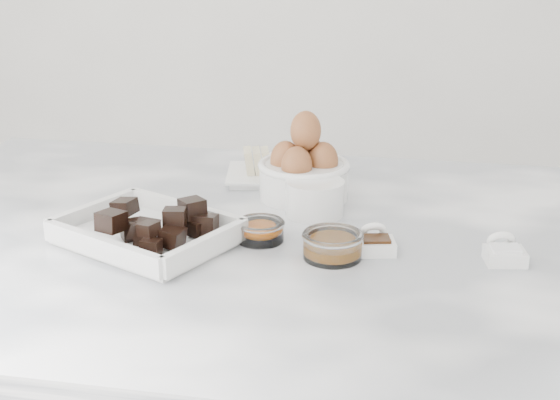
{
  "coord_description": "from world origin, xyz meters",
  "views": [
    {
      "loc": [
        0.21,
        -0.99,
        1.35
      ],
      "look_at": [
        0.02,
        0.03,
        0.98
      ],
      "focal_mm": 50.0,
      "sensor_mm": 36.0,
      "label": 1
    }
  ],
  "objects_px": {
    "butter_plate": "(264,170)",
    "salt_spoon": "(504,252)",
    "zest_bowl": "(260,230)",
    "sugar_ramekin": "(315,196)",
    "chocolate_dish": "(146,226)",
    "egg_bowl": "(304,170)",
    "honey_bowl": "(333,245)",
    "vanilla_spoon": "(375,242)"
  },
  "relations": [
    {
      "from": "honey_bowl",
      "to": "egg_bowl",
      "type": "bearing_deg",
      "value": 108.19
    },
    {
      "from": "chocolate_dish",
      "to": "salt_spoon",
      "type": "xyz_separation_m",
      "value": [
        0.47,
        0.03,
        -0.01
      ]
    },
    {
      "from": "honey_bowl",
      "to": "zest_bowl",
      "type": "xyz_separation_m",
      "value": [
        -0.1,
        0.04,
        -0.0
      ]
    },
    {
      "from": "egg_bowl",
      "to": "honey_bowl",
      "type": "distance_m",
      "value": 0.24
    },
    {
      "from": "butter_plate",
      "to": "zest_bowl",
      "type": "xyz_separation_m",
      "value": [
        0.05,
        -0.26,
        -0.0
      ]
    },
    {
      "from": "butter_plate",
      "to": "honey_bowl",
      "type": "bearing_deg",
      "value": -62.6
    },
    {
      "from": "zest_bowl",
      "to": "salt_spoon",
      "type": "height_order",
      "value": "salt_spoon"
    },
    {
      "from": "zest_bowl",
      "to": "salt_spoon",
      "type": "distance_m",
      "value": 0.32
    },
    {
      "from": "honey_bowl",
      "to": "vanilla_spoon",
      "type": "relative_size",
      "value": 1.19
    },
    {
      "from": "sugar_ramekin",
      "to": "honey_bowl",
      "type": "bearing_deg",
      "value": -73.31
    },
    {
      "from": "chocolate_dish",
      "to": "vanilla_spoon",
      "type": "relative_size",
      "value": 4.08
    },
    {
      "from": "sugar_ramekin",
      "to": "zest_bowl",
      "type": "relative_size",
      "value": 1.29
    },
    {
      "from": "sugar_ramekin",
      "to": "salt_spoon",
      "type": "height_order",
      "value": "sugar_ramekin"
    },
    {
      "from": "zest_bowl",
      "to": "salt_spoon",
      "type": "xyz_separation_m",
      "value": [
        0.32,
        -0.01,
        -0.0
      ]
    },
    {
      "from": "zest_bowl",
      "to": "vanilla_spoon",
      "type": "height_order",
      "value": "vanilla_spoon"
    },
    {
      "from": "vanilla_spoon",
      "to": "salt_spoon",
      "type": "bearing_deg",
      "value": -0.4
    },
    {
      "from": "chocolate_dish",
      "to": "egg_bowl",
      "type": "distance_m",
      "value": 0.29
    },
    {
      "from": "egg_bowl",
      "to": "vanilla_spoon",
      "type": "height_order",
      "value": "egg_bowl"
    },
    {
      "from": "butter_plate",
      "to": "salt_spoon",
      "type": "xyz_separation_m",
      "value": [
        0.37,
        -0.27,
        -0.0
      ]
    },
    {
      "from": "salt_spoon",
      "to": "sugar_ramekin",
      "type": "bearing_deg",
      "value": 155.21
    },
    {
      "from": "butter_plate",
      "to": "honey_bowl",
      "type": "distance_m",
      "value": 0.34
    },
    {
      "from": "zest_bowl",
      "to": "honey_bowl",
      "type": "bearing_deg",
      "value": -20.31
    },
    {
      "from": "butter_plate",
      "to": "sugar_ramekin",
      "type": "height_order",
      "value": "same"
    },
    {
      "from": "egg_bowl",
      "to": "zest_bowl",
      "type": "bearing_deg",
      "value": -99.05
    },
    {
      "from": "zest_bowl",
      "to": "chocolate_dish",
      "type": "bearing_deg",
      "value": -166.42
    },
    {
      "from": "chocolate_dish",
      "to": "sugar_ramekin",
      "type": "bearing_deg",
      "value": 36.0
    },
    {
      "from": "zest_bowl",
      "to": "egg_bowl",
      "type": "bearing_deg",
      "value": 80.95
    },
    {
      "from": "butter_plate",
      "to": "salt_spoon",
      "type": "relative_size",
      "value": 2.15
    },
    {
      "from": "chocolate_dish",
      "to": "butter_plate",
      "type": "xyz_separation_m",
      "value": [
        0.1,
        0.3,
        -0.01
      ]
    },
    {
      "from": "sugar_ramekin",
      "to": "salt_spoon",
      "type": "bearing_deg",
      "value": -24.79
    },
    {
      "from": "honey_bowl",
      "to": "zest_bowl",
      "type": "height_order",
      "value": "honey_bowl"
    },
    {
      "from": "butter_plate",
      "to": "egg_bowl",
      "type": "bearing_deg",
      "value": -42.08
    },
    {
      "from": "butter_plate",
      "to": "sugar_ramekin",
      "type": "relative_size",
      "value": 1.65
    },
    {
      "from": "chocolate_dish",
      "to": "salt_spoon",
      "type": "relative_size",
      "value": 4.13
    },
    {
      "from": "sugar_ramekin",
      "to": "butter_plate",
      "type": "bearing_deg",
      "value": 126.85
    },
    {
      "from": "butter_plate",
      "to": "salt_spoon",
      "type": "height_order",
      "value": "butter_plate"
    },
    {
      "from": "sugar_ramekin",
      "to": "vanilla_spoon",
      "type": "distance_m",
      "value": 0.16
    },
    {
      "from": "chocolate_dish",
      "to": "egg_bowl",
      "type": "bearing_deg",
      "value": 51.16
    },
    {
      "from": "honey_bowl",
      "to": "vanilla_spoon",
      "type": "distance_m",
      "value": 0.06
    },
    {
      "from": "chocolate_dish",
      "to": "salt_spoon",
      "type": "bearing_deg",
      "value": 3.55
    },
    {
      "from": "salt_spoon",
      "to": "honey_bowl",
      "type": "bearing_deg",
      "value": -171.77
    },
    {
      "from": "honey_bowl",
      "to": "chocolate_dish",
      "type": "bearing_deg",
      "value": 179.5
    }
  ]
}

